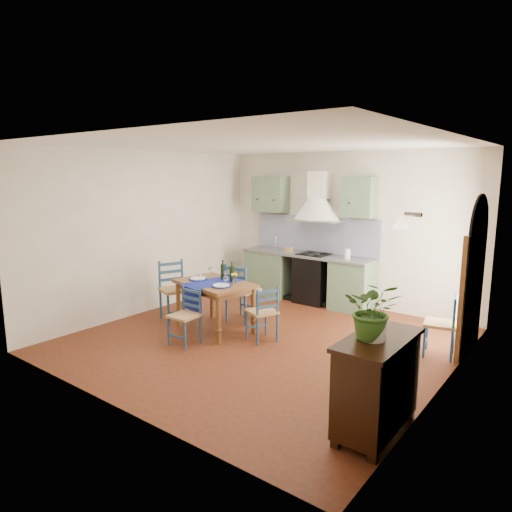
{
  "coord_description": "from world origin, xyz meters",
  "views": [
    {
      "loc": [
        3.77,
        -5.12,
        2.4
      ],
      "look_at": [
        -0.37,
        0.3,
        1.17
      ],
      "focal_mm": 32.0,
      "sensor_mm": 36.0,
      "label": 1
    }
  ],
  "objects_px": {
    "sideboard": "(376,381)",
    "potted_plant": "(373,310)",
    "chair_near": "(186,316)",
    "dining_table": "(215,288)"
  },
  "relations": [
    {
      "from": "sideboard",
      "to": "potted_plant",
      "type": "distance_m",
      "value": 0.7
    },
    {
      "from": "potted_plant",
      "to": "sideboard",
      "type": "bearing_deg",
      "value": 69.0
    },
    {
      "from": "chair_near",
      "to": "dining_table",
      "type": "bearing_deg",
      "value": 95.91
    },
    {
      "from": "sideboard",
      "to": "potted_plant",
      "type": "height_order",
      "value": "potted_plant"
    },
    {
      "from": "sideboard",
      "to": "chair_near",
      "type": "bearing_deg",
      "value": 170.4
    },
    {
      "from": "chair_near",
      "to": "potted_plant",
      "type": "distance_m",
      "value": 3.19
    },
    {
      "from": "dining_table",
      "to": "potted_plant",
      "type": "relative_size",
      "value": 2.44
    },
    {
      "from": "chair_near",
      "to": "sideboard",
      "type": "bearing_deg",
      "value": -9.6
    },
    {
      "from": "chair_near",
      "to": "potted_plant",
      "type": "height_order",
      "value": "potted_plant"
    },
    {
      "from": "chair_near",
      "to": "potted_plant",
      "type": "bearing_deg",
      "value": -11.1
    }
  ]
}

